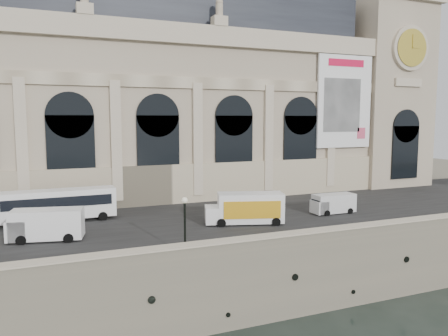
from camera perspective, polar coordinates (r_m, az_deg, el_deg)
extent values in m
plane|color=black|center=(38.10, 6.41, -19.44)|extent=(260.00, 260.00, 0.00)
cube|color=gray|center=(68.44, -7.79, -5.06)|extent=(160.00, 70.00, 6.00)
cube|color=#2D2D2D|center=(48.20, -1.54, -6.22)|extent=(160.00, 24.00, 0.06)
cube|color=gray|center=(36.23, 6.09, -9.70)|extent=(160.00, 1.20, 1.10)
cube|color=beige|center=(36.07, 6.10, -8.79)|extent=(160.00, 1.40, 0.12)
cube|color=#BBAA90|center=(61.90, -12.47, 6.68)|extent=(68.00, 18.00, 22.00)
cube|color=beige|center=(53.53, -10.57, -2.36)|extent=(68.60, 0.40, 5.00)
cube|color=beige|center=(53.73, -10.96, 17.28)|extent=(69.00, 0.80, 2.40)
cube|color=beige|center=(53.09, -10.86, 11.09)|extent=(68.00, 0.30, 1.40)
cube|color=#272B34|center=(63.55, -12.80, 19.40)|extent=(64.00, 15.00, 6.00)
cube|color=beige|center=(51.86, -24.90, 2.98)|extent=(1.20, 0.50, 14.00)
cube|color=black|center=(52.03, -19.32, 1.57)|extent=(5.20, 0.25, 9.00)
cylinder|color=black|center=(51.87, -19.50, 6.53)|extent=(5.20, 0.25, 5.20)
cube|color=beige|center=(52.36, -13.90, 3.42)|extent=(1.20, 0.50, 14.00)
cube|color=black|center=(53.48, -8.56, 1.99)|extent=(5.20, 0.25, 9.00)
cylinder|color=black|center=(53.32, -8.64, 6.81)|extent=(5.20, 0.25, 5.20)
cube|color=beige|center=(54.71, -3.46, 3.72)|extent=(1.20, 0.50, 14.00)
cube|color=black|center=(56.67, 1.32, 2.31)|extent=(5.20, 0.25, 9.00)
cylinder|color=black|center=(56.52, 1.33, 6.86)|extent=(5.20, 0.25, 5.20)
cube|color=beige|center=(58.70, 5.84, 3.89)|extent=(1.20, 0.50, 14.00)
cube|color=black|center=(61.35, 9.92, 2.53)|extent=(5.20, 0.25, 9.00)
cylinder|color=black|center=(61.21, 10.00, 6.74)|extent=(5.20, 0.25, 5.20)
cube|color=beige|center=(64.01, 13.78, 3.95)|extent=(1.20, 0.50, 14.00)
cube|color=white|center=(65.04, 15.45, 8.34)|extent=(9.00, 0.35, 13.00)
cube|color=red|center=(65.30, 15.70, 13.08)|extent=(6.00, 0.06, 1.00)
cube|color=gray|center=(64.56, 15.19, 7.92)|extent=(6.20, 0.06, 7.50)
cube|color=#CE4866|center=(66.75, 17.48, 4.36)|extent=(1.40, 0.06, 1.60)
cube|color=#BBAA90|center=(77.09, 19.09, 9.39)|extent=(12.00, 14.00, 30.00)
cylinder|color=beige|center=(72.40, 23.18, 14.21)|extent=(6.60, 0.50, 6.60)
cylinder|color=black|center=(72.19, 23.35, 14.23)|extent=(5.40, 0.15, 5.40)
cylinder|color=gold|center=(72.15, 23.39, 14.23)|extent=(5.50, 0.06, 5.50)
cube|color=gold|center=(72.22, 23.47, 14.94)|extent=(0.14, 0.05, 2.00)
cube|color=gold|center=(72.51, 23.78, 14.17)|extent=(1.40, 0.05, 0.14)
cube|color=black|center=(71.91, 22.57, 1.90)|extent=(5.00, 0.25, 8.00)
cube|color=white|center=(48.01, -20.86, -4.42)|extent=(11.45, 2.61, 2.95)
cube|color=black|center=(46.73, -20.81, -4.23)|extent=(10.46, 0.30, 1.05)
cube|color=black|center=(49.15, -20.95, -3.73)|extent=(10.46, 0.30, 1.05)
cylinder|color=black|center=(47.15, -25.95, -6.61)|extent=(0.96, 0.30, 0.95)
cylinder|color=black|center=(49.47, -25.84, -6.02)|extent=(0.96, 0.30, 0.95)
cylinder|color=black|center=(47.49, -15.54, -6.10)|extent=(0.96, 0.30, 0.95)
cylinder|color=black|center=(49.80, -15.92, -5.53)|extent=(0.96, 0.30, 0.95)
cube|color=white|center=(41.32, -22.07, -6.78)|extent=(6.32, 3.53, 2.54)
cube|color=white|center=(41.97, -25.26, -7.26)|extent=(2.12, 2.62, 1.77)
cube|color=black|center=(42.00, -26.12, -6.44)|extent=(0.48, 1.96, 0.88)
cylinder|color=black|center=(40.92, -24.99, -8.58)|extent=(0.88, 0.45, 0.84)
cylinder|color=black|center=(43.10, -24.20, -7.80)|extent=(0.88, 0.45, 0.84)
cylinder|color=black|center=(40.10, -19.65, -8.65)|extent=(0.88, 0.45, 0.84)
cylinder|color=black|center=(42.32, -19.13, -7.84)|extent=(0.88, 0.45, 0.84)
cube|color=silver|center=(50.57, 14.15, -4.46)|extent=(4.81, 1.89, 2.04)
cube|color=silver|center=(49.53, 12.34, -5.01)|extent=(1.35, 1.87, 1.42)
cube|color=black|center=(49.16, 11.87, -4.50)|extent=(0.07, 1.60, 0.71)
cylinder|color=black|center=(49.11, 13.31, -5.79)|extent=(0.68, 0.23, 0.68)
cylinder|color=black|center=(50.61, 12.09, -5.39)|extent=(0.68, 0.23, 0.68)
cylinder|color=black|center=(50.92, 16.15, -5.43)|extent=(0.68, 0.23, 0.68)
cylinder|color=black|center=(52.37, 14.89, -5.07)|extent=(0.68, 0.23, 0.68)
cube|color=white|center=(44.34, 3.48, -5.16)|extent=(6.98, 4.33, 2.94)
cube|color=gold|center=(43.09, 3.73, -5.50)|extent=(5.43, 1.73, 1.74)
cube|color=red|center=(43.09, 3.73, -5.50)|extent=(3.13, 1.00, 0.65)
cube|color=white|center=(44.09, -1.32, -6.09)|extent=(2.37, 2.80, 1.63)
cylinder|color=black|center=(43.05, -0.34, -7.21)|extent=(0.92, 0.55, 0.87)
cylinder|color=black|center=(45.48, -0.60, -6.47)|extent=(0.92, 0.55, 0.87)
cylinder|color=black|center=(43.82, 6.83, -7.01)|extent=(0.92, 0.55, 0.87)
cylinder|color=black|center=(46.21, 6.19, -6.30)|extent=(0.92, 0.55, 0.87)
cylinder|color=black|center=(34.80, -5.09, -10.96)|extent=(0.47, 0.47, 0.43)
cylinder|color=black|center=(34.28, -5.13, -7.90)|extent=(0.17, 0.17, 4.26)
sphere|color=beige|center=(33.79, -5.16, -4.22)|extent=(0.47, 0.47, 0.47)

